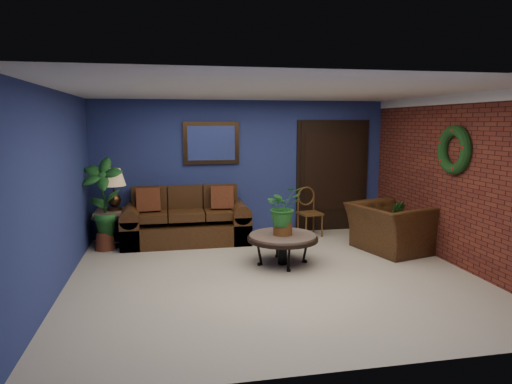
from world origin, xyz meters
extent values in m
plane|color=beige|center=(0.00, 0.00, 0.00)|extent=(5.50, 5.50, 0.00)
cube|color=navy|center=(0.00, 2.50, 1.25)|extent=(5.50, 0.04, 2.50)
cube|color=navy|center=(-2.75, 0.00, 1.25)|extent=(0.04, 5.00, 2.50)
cube|color=maroon|center=(2.75, 0.00, 1.25)|extent=(0.04, 5.00, 2.50)
cube|color=silver|center=(0.00, 0.00, 2.50)|extent=(5.50, 5.00, 0.02)
cube|color=white|center=(2.72, 0.00, 2.43)|extent=(0.03, 5.00, 0.14)
cube|color=#422D17|center=(-0.60, 2.46, 1.72)|extent=(1.02, 0.06, 0.77)
cube|color=black|center=(1.75, 2.47, 1.05)|extent=(1.44, 0.06, 2.18)
torus|color=black|center=(2.69, 0.05, 1.70)|extent=(0.16, 0.72, 0.72)
cube|color=#492B14|center=(-1.10, 2.00, 0.18)|extent=(2.18, 0.94, 0.36)
cube|color=#492B14|center=(-1.10, 2.34, 0.51)|extent=(1.87, 0.26, 0.89)
cube|color=#492B14|center=(-1.72, 1.94, 0.51)|extent=(0.60, 0.65, 0.14)
cube|color=#492B14|center=(-1.10, 1.94, 0.51)|extent=(0.60, 0.65, 0.14)
cube|color=#492B14|center=(-0.48, 1.94, 0.51)|extent=(0.60, 0.65, 0.14)
cube|color=#492B14|center=(-2.04, 2.00, 0.25)|extent=(0.32, 0.94, 0.50)
cube|color=#492B14|center=(-0.17, 2.00, 0.25)|extent=(0.32, 0.94, 0.50)
cube|color=brown|center=(-1.74, 1.98, 0.78)|extent=(0.40, 0.12, 0.40)
cube|color=brown|center=(-0.47, 1.98, 0.78)|extent=(0.40, 0.12, 0.40)
cylinder|color=#534D48|center=(0.25, 0.48, 0.42)|extent=(0.99, 0.99, 0.05)
cylinder|color=black|center=(0.25, 0.48, 0.39)|extent=(1.05, 1.05, 0.05)
cylinder|color=black|center=(0.25, 0.48, 0.20)|extent=(0.14, 0.14, 0.40)
cube|color=#534D48|center=(-2.30, 2.05, 0.59)|extent=(0.64, 0.64, 0.05)
cube|color=black|center=(-2.30, 2.05, 0.55)|extent=(0.68, 0.68, 0.04)
cube|color=black|center=(-2.30, 2.05, 0.12)|extent=(0.57, 0.57, 0.03)
cylinder|color=black|center=(-2.57, 1.78, 0.30)|extent=(0.03, 0.03, 0.59)
cylinder|color=black|center=(-2.03, 1.78, 0.30)|extent=(0.03, 0.03, 0.59)
cylinder|color=black|center=(-2.57, 2.32, 0.30)|extent=(0.03, 0.03, 0.59)
cylinder|color=black|center=(-2.03, 2.32, 0.30)|extent=(0.03, 0.03, 0.59)
cylinder|color=#422D17|center=(-2.30, 2.05, 0.64)|extent=(0.25, 0.25, 0.05)
sphere|color=#422D17|center=(-2.30, 2.05, 0.77)|extent=(0.23, 0.23, 0.23)
cylinder|color=#422D17|center=(-2.30, 2.05, 0.95)|extent=(0.02, 0.02, 0.29)
cone|color=tan|center=(-2.30, 2.05, 1.15)|extent=(0.41, 0.41, 0.29)
cube|color=brown|center=(1.18, 2.05, 0.42)|extent=(0.45, 0.45, 0.04)
torus|color=brown|center=(1.15, 2.22, 0.72)|extent=(0.36, 0.10, 0.36)
cylinder|color=brown|center=(1.04, 1.86, 0.20)|extent=(0.03, 0.03, 0.41)
cylinder|color=brown|center=(1.37, 1.92, 0.20)|extent=(0.03, 0.03, 0.41)
cylinder|color=brown|center=(0.99, 2.18, 0.20)|extent=(0.03, 0.03, 0.41)
cylinder|color=brown|center=(1.31, 2.24, 0.20)|extent=(0.03, 0.03, 0.41)
imported|color=#492B14|center=(2.15, 0.83, 0.39)|extent=(1.32, 1.43, 0.78)
cylinder|color=brown|center=(0.25, 0.48, 0.54)|extent=(0.28, 0.28, 0.18)
imported|color=#1A551E|center=(0.25, 0.48, 0.88)|extent=(0.66, 0.61, 0.59)
cylinder|color=brown|center=(2.35, 1.08, 0.10)|extent=(0.26, 0.26, 0.20)
imported|color=#1A551E|center=(2.35, 1.08, 0.47)|extent=(0.42, 0.38, 0.64)
cylinder|color=brown|center=(-2.45, 1.82, 0.15)|extent=(0.34, 0.34, 0.30)
imported|color=#1A551E|center=(-2.45, 1.82, 0.89)|extent=(0.78, 0.64, 1.28)
camera|label=1|loc=(-1.41, -5.89, 2.10)|focal=32.00mm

